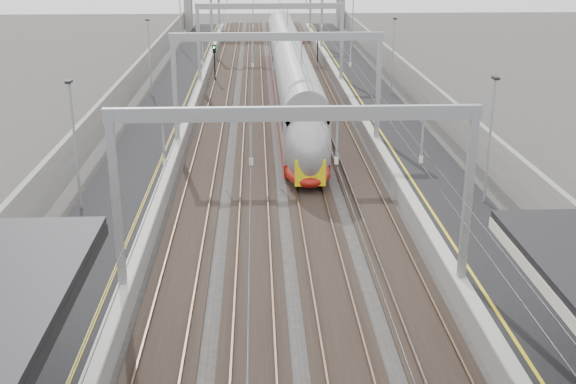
{
  "coord_description": "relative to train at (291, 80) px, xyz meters",
  "views": [
    {
      "loc": [
        -1.27,
        -2.14,
        13.1
      ],
      "look_at": [
        0.0,
        26.74,
        2.81
      ],
      "focal_mm": 45.0,
      "sensor_mm": 36.0,
      "label": 1
    }
  ],
  "objects": [
    {
      "name": "platform_left",
      "position": [
        -9.5,
        -11.16,
        -1.53
      ],
      "size": [
        4.0,
        120.0,
        1.0
      ],
      "primitive_type": "cube",
      "color": "black",
      "rests_on": "ground"
    },
    {
      "name": "platform_right",
      "position": [
        6.5,
        -11.16,
        -1.53
      ],
      "size": [
        4.0,
        120.0,
        1.0
      ],
      "primitive_type": "cube",
      "color": "black",
      "rests_on": "ground"
    },
    {
      "name": "tracks",
      "position": [
        -1.5,
        -11.16,
        -1.99
      ],
      "size": [
        11.4,
        140.0,
        0.2
      ],
      "color": "black",
      "rests_on": "ground"
    },
    {
      "name": "overhead_line",
      "position": [
        -1.5,
        -4.54,
        4.11
      ],
      "size": [
        13.0,
        140.0,
        6.6
      ],
      "color": "gray",
      "rests_on": "platform_left"
    },
    {
      "name": "wall_left",
      "position": [
        -12.7,
        -11.16,
        -0.43
      ],
      "size": [
        0.3,
        120.0,
        3.2
      ],
      "primitive_type": "cube",
      "color": "slate",
      "rests_on": "ground"
    },
    {
      "name": "wall_right",
      "position": [
        9.7,
        -11.16,
        -0.43
      ],
      "size": [
        0.3,
        120.0,
        3.2
      ],
      "primitive_type": "cube",
      "color": "slate",
      "rests_on": "ground"
    },
    {
      "name": "train",
      "position": [
        0.0,
        0.0,
        0.0
      ],
      "size": [
        2.61,
        47.64,
        4.14
      ],
      "color": "#9A160E",
      "rests_on": "ground"
    },
    {
      "name": "signal_green",
      "position": [
        -6.7,
        10.0,
        0.38
      ],
      "size": [
        0.32,
        0.32,
        3.48
      ],
      "color": "black",
      "rests_on": "ground"
    },
    {
      "name": "signal_red_near",
      "position": [
        1.7,
        13.02,
        0.38
      ],
      "size": [
        0.32,
        0.32,
        3.48
      ],
      "color": "black",
      "rests_on": "ground"
    },
    {
      "name": "signal_red_far",
      "position": [
        3.9,
        20.28,
        0.38
      ],
      "size": [
        0.32,
        0.32,
        3.48
      ],
      "color": "black",
      "rests_on": "ground"
    }
  ]
}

